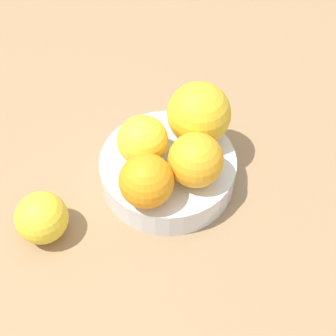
# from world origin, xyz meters

# --- Properties ---
(ground_plane) EXTENTS (1.10, 1.10, 0.02)m
(ground_plane) POSITION_xyz_m (0.00, 0.00, -0.01)
(ground_plane) COLOR #997551
(fruit_bowl) EXTENTS (0.17, 0.17, 0.04)m
(fruit_bowl) POSITION_xyz_m (0.00, 0.00, 0.02)
(fruit_bowl) COLOR silver
(fruit_bowl) RESTS_ON ground_plane
(orange_in_bowl_0) EXTENTS (0.08, 0.08, 0.08)m
(orange_in_bowl_0) POSITION_xyz_m (-0.01, -0.05, 0.08)
(orange_in_bowl_0) COLOR yellow
(orange_in_bowl_0) RESTS_ON fruit_bowl
(orange_in_bowl_1) EXTENTS (0.06, 0.06, 0.06)m
(orange_in_bowl_1) POSITION_xyz_m (0.03, 0.01, 0.07)
(orange_in_bowl_1) COLOR yellow
(orange_in_bowl_1) RESTS_ON fruit_bowl
(orange_in_bowl_2) EXTENTS (0.06, 0.06, 0.06)m
(orange_in_bowl_2) POSITION_xyz_m (-0.04, 0.01, 0.07)
(orange_in_bowl_2) COLOR #F9A823
(orange_in_bowl_2) RESTS_ON fruit_bowl
(orange_in_bowl_3) EXTENTS (0.06, 0.06, 0.06)m
(orange_in_bowl_3) POSITION_xyz_m (-0.01, 0.06, 0.07)
(orange_in_bowl_3) COLOR orange
(orange_in_bowl_3) RESTS_ON fruit_bowl
(orange_loose_0) EXTENTS (0.06, 0.06, 0.06)m
(orange_loose_0) POSITION_xyz_m (0.08, 0.14, 0.03)
(orange_loose_0) COLOR yellow
(orange_loose_0) RESTS_ON ground_plane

